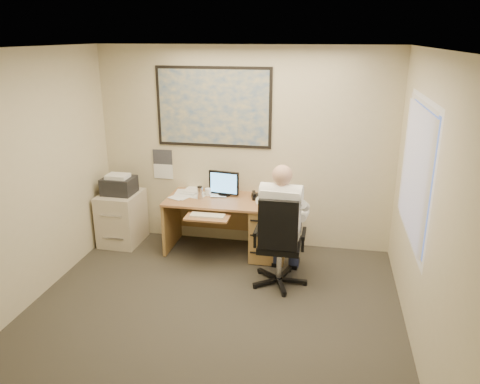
% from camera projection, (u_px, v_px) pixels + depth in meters
% --- Properties ---
extents(room_shell, '(4.00, 4.50, 2.70)m').
position_uv_depth(room_shell, '(199.00, 206.00, 4.21)').
color(room_shell, '#312E26').
rests_on(room_shell, ground).
extents(desk, '(1.60, 0.97, 1.08)m').
position_uv_depth(desk, '(251.00, 222.00, 6.24)').
color(desk, '#A26F45').
rests_on(desk, ground).
extents(world_map, '(1.56, 0.03, 1.06)m').
position_uv_depth(world_map, '(213.00, 107.00, 6.18)').
color(world_map, '#1E4C93').
rests_on(world_map, room_shell).
extents(wall_calendar, '(0.28, 0.01, 0.42)m').
position_uv_depth(wall_calendar, '(163.00, 164.00, 6.58)').
color(wall_calendar, white).
rests_on(wall_calendar, room_shell).
extents(window_blinds, '(0.06, 1.40, 1.30)m').
position_uv_depth(window_blinds, '(417.00, 172.00, 4.54)').
color(window_blinds, beige).
rests_on(window_blinds, room_shell).
extents(filing_cabinet, '(0.53, 0.64, 1.01)m').
position_uv_depth(filing_cabinet, '(122.00, 213.00, 6.56)').
color(filing_cabinet, beige).
rests_on(filing_cabinet, ground).
extents(office_chair, '(0.67, 0.67, 1.13)m').
position_uv_depth(office_chair, '(279.00, 260.00, 5.44)').
color(office_chair, black).
rests_on(office_chair, ground).
extents(person, '(0.68, 0.92, 1.45)m').
position_uv_depth(person, '(281.00, 226.00, 5.39)').
color(person, white).
rests_on(person, office_chair).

